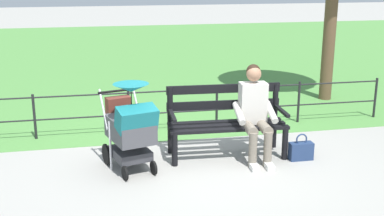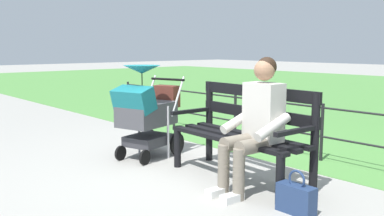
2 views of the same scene
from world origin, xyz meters
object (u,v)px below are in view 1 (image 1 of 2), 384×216
at_px(park_bench, 226,118).
at_px(person_on_bench, 255,110).
at_px(handbag, 301,151).
at_px(stroller, 130,126).

xyz_separation_m(park_bench, person_on_bench, (-0.34, 0.22, 0.15)).
relative_size(person_on_bench, handbag, 3.45).
xyz_separation_m(park_bench, stroller, (1.33, 0.30, 0.07)).
bearing_deg(stroller, person_on_bench, -177.22).
bearing_deg(person_on_bench, handbag, 162.78).
bearing_deg(stroller, handbag, 177.28).
distance_m(person_on_bench, stroller, 1.67).
distance_m(person_on_bench, handbag, 0.84).
bearing_deg(handbag, park_bench, -23.55).
height_order(person_on_bench, stroller, person_on_bench).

